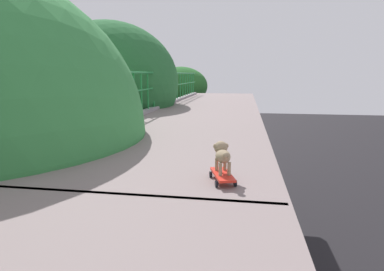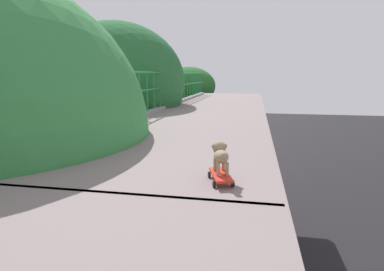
{
  "view_description": "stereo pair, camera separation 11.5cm",
  "coord_description": "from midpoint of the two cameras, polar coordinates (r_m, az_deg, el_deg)",
  "views": [
    {
      "loc": [
        2.56,
        -1.98,
        7.25
      ],
      "look_at": [
        1.93,
        1.85,
        6.51
      ],
      "focal_mm": 30.22,
      "sensor_mm": 36.0,
      "label": 1
    },
    {
      "loc": [
        2.67,
        -1.96,
        7.25
      ],
      "look_at": [
        1.93,
        1.85,
        6.51
      ],
      "focal_mm": 30.22,
      "sensor_mm": 36.0,
      "label": 2
    }
  ],
  "objects": [
    {
      "name": "overpass_deck",
      "position": [
        2.69,
        -21.65,
        -19.31
      ],
      "size": [
        3.29,
        33.99,
        0.43
      ],
      "color": "gray",
      "rests_on": "bridge_pier"
    },
    {
      "name": "car_yellow_cab_fifth",
      "position": [
        15.21,
        -19.17,
        -15.33
      ],
      "size": [
        1.97,
        4.59,
        1.61
      ],
      "color": "yellow",
      "rests_on": "ground"
    },
    {
      "name": "car_white_sixth",
      "position": [
        19.23,
        -22.97,
        -10.08
      ],
      "size": [
        1.95,
        4.31,
        1.43
      ],
      "color": "white",
      "rests_on": "ground"
    },
    {
      "name": "car_red_taxi_seventh",
      "position": [
        20.19,
        -11.87,
        -8.5
      ],
      "size": [
        1.78,
        4.44,
        1.5
      ],
      "color": "red",
      "rests_on": "ground"
    },
    {
      "name": "city_bus",
      "position": [
        32.07,
        -9.37,
        0.83
      ],
      "size": [
        2.7,
        11.94,
        3.14
      ],
      "color": "navy",
      "rests_on": "ground"
    },
    {
      "name": "roadside_tree_far",
      "position": [
        12.06,
        -14.6,
        8.78
      ],
      "size": [
        4.91,
        4.91,
        9.08
      ],
      "color": "#4C3E23",
      "rests_on": "ground"
    },
    {
      "name": "roadside_tree_farthest",
      "position": [
        22.49,
        -2.15,
        8.39
      ],
      "size": [
        3.69,
        3.69,
        7.75
      ],
      "color": "#4E341F",
      "rests_on": "ground"
    },
    {
      "name": "toy_skateboard",
      "position": [
        3.38,
        4.42,
        -7.01
      ],
      "size": [
        0.31,
        0.51,
        0.09
      ],
      "color": "red",
      "rests_on": "overpass_deck"
    },
    {
      "name": "small_dog",
      "position": [
        3.37,
        4.39,
        -3.23
      ],
      "size": [
        0.22,
        0.36,
        0.32
      ],
      "color": "#9F8767",
      "rests_on": "toy_skateboard"
    }
  ]
}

